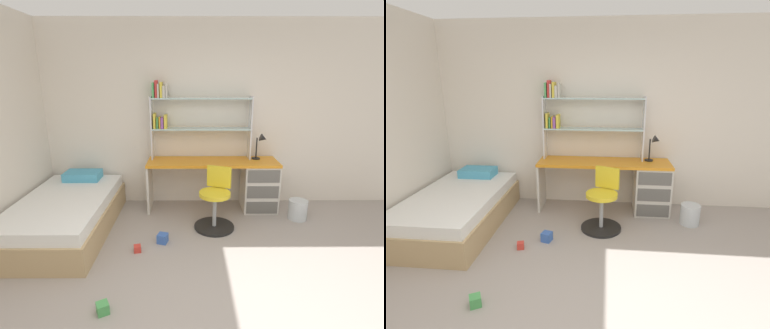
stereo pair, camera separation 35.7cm
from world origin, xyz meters
The scene contains 10 objects.
room_shell centered at (-1.28, 1.31, 1.34)m, with size 5.78×6.47×2.69m.
desk centered at (0.56, 2.45, 0.41)m, with size 1.87×0.53×0.74m.
bookshelf_hutch centered at (-0.30, 2.60, 1.39)m, with size 1.44×0.22×1.12m.
desk_lamp centered at (0.77, 2.52, 0.99)m, with size 0.20×0.17×0.38m.
swivel_chair centered at (0.06, 1.87, 0.31)m, with size 0.52×0.52×0.79m.
bed_platform centered at (-1.83, 1.78, 0.23)m, with size 1.09×1.90×0.57m.
waste_bin centered at (1.23, 2.09, 0.14)m, with size 0.25×0.25×0.27m, color silver.
toy_block_green_0 centered at (-0.99, 0.36, 0.05)m, with size 0.10×0.10×0.10m, color #479E51.
toy_block_red_1 centered at (-0.85, 1.28, 0.04)m, with size 0.08×0.08×0.08m, color red.
toy_block_blue_2 centered at (-0.59, 1.47, 0.06)m, with size 0.11×0.11×0.11m, color #3860B7.
Camera 2 is at (0.10, -1.68, 1.89)m, focal length 28.01 mm.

